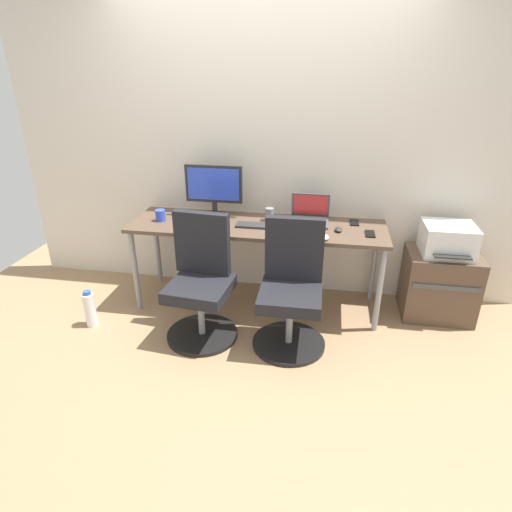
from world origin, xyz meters
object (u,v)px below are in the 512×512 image
Objects in this scene: office_chair_right at (291,291)px; side_cabinet at (439,284)px; coffee_mug at (160,215)px; open_laptop at (310,216)px; water_bottle_on_floor at (90,309)px; desktop_monitor at (214,187)px; office_chair_left at (201,284)px; printer at (448,239)px.

side_cabinet is (1.15, 0.57, -0.15)m from office_chair_right.
side_cabinet is 6.01× the size of coffee_mug.
open_laptop is 3.37× the size of coffee_mug.
office_chair_right is 0.73m from open_laptop.
desktop_monitor is (0.86, 0.71, 0.83)m from water_bottle_on_floor.
open_laptop is (1.66, 0.69, 0.64)m from water_bottle_on_floor.
office_chair_left is at bearing -140.07° from open_laptop.
desktop_monitor reaches higher than printer.
open_laptop reaches higher than office_chair_left.
water_bottle_on_floor is 0.65× the size of desktop_monitor.
side_cabinet is at bearing 13.14° from water_bottle_on_floor.
office_chair_right reaches higher than coffee_mug.
open_laptop reaches higher than water_bottle_on_floor.
water_bottle_on_floor is (-1.58, -0.06, -0.28)m from office_chair_right.
open_laptop is at bearing -1.36° from desktop_monitor.
office_chair_left is 1.93m from printer.
desktop_monitor is at bearing 39.65° from water_bottle_on_floor.
office_chair_right is at bearing -153.57° from printer.
side_cabinet is 2.81m from water_bottle_on_floor.
desktop_monitor is (-0.05, 0.65, 0.56)m from office_chair_left.
office_chair_right reaches higher than side_cabinet.
office_chair_right reaches higher than printer.
office_chair_right is 3.03× the size of water_bottle_on_floor.
printer is at bearing -2.90° from open_laptop.
desktop_monitor reaches higher than open_laptop.
office_chair_left is 1.92m from side_cabinet.
printer is 2.85m from water_bottle_on_floor.
office_chair_right is 3.03× the size of open_laptop.
office_chair_right is (0.67, 0.00, 0.00)m from office_chair_left.
side_cabinet is at bearing -2.22° from desktop_monitor.
printer reaches higher than side_cabinet.
coffee_mug is at bearing 158.25° from office_chair_right.
desktop_monitor reaches higher than coffee_mug.
water_bottle_on_floor is at bearing -166.86° from side_cabinet.
office_chair_left is 10.22× the size of coffee_mug.
desktop_monitor is at bearing 25.51° from coffee_mug.
side_cabinet is 2.34m from coffee_mug.
office_chair_left is at bearing -162.56° from printer.
open_laptop reaches higher than printer.
coffee_mug is at bearing -171.70° from open_laptop.
desktop_monitor reaches higher than side_cabinet.
coffee_mug reaches higher than water_bottle_on_floor.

